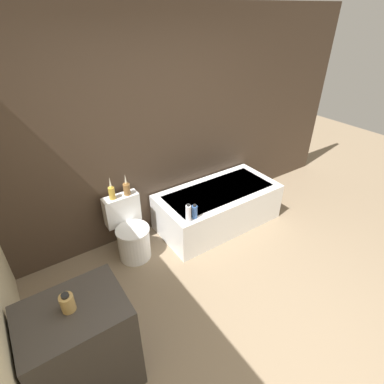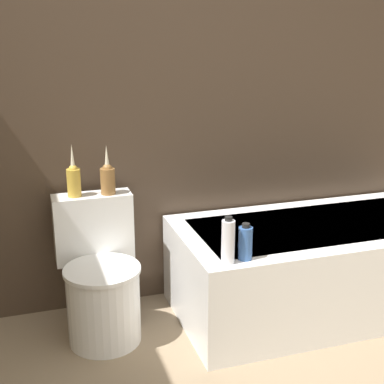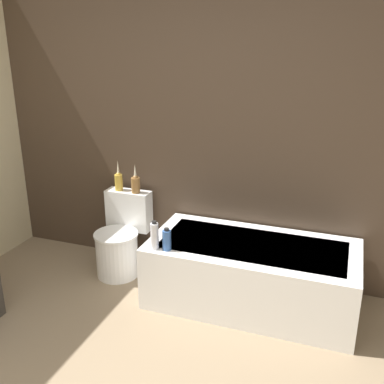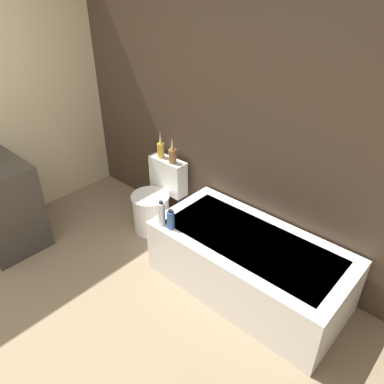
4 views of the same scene
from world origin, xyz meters
name	(u,v)px [view 1 (image 1 of 4)]	position (x,y,z in m)	size (l,w,h in m)	color
ground_plane	(267,351)	(0.00, 0.00, 0.00)	(12.00, 12.00, 0.00)	#847056
wall_back_tiled	(144,134)	(0.00, 2.14, 1.30)	(6.40, 0.06, 2.60)	#423326
bathtub	(218,206)	(0.77, 1.69, 0.26)	(1.60, 0.79, 0.51)	white
toilet	(131,233)	(-0.44, 1.79, 0.30)	(0.41, 0.53, 0.71)	white
vanity_counter	(83,348)	(-1.32, 0.62, 0.43)	(0.70, 0.53, 0.86)	#38332D
soap_bottle_glass	(67,303)	(-1.33, 0.63, 0.93)	(0.09, 0.09, 0.14)	tan
vase_gold	(112,192)	(-0.53, 1.97, 0.80)	(0.07, 0.07, 0.28)	gold
vase_silver	(127,188)	(-0.36, 1.96, 0.80)	(0.08, 0.08, 0.26)	olive
shampoo_bottle_tall	(188,213)	(0.09, 1.37, 0.62)	(0.06, 0.06, 0.23)	silver
shampoo_bottle_short	(195,212)	(0.18, 1.38, 0.59)	(0.07, 0.07, 0.18)	#335999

